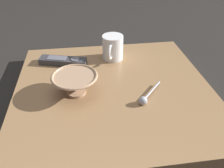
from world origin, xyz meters
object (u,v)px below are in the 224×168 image
object	(u,v)px
teaspoon	(145,99)
tv_remote_near	(63,61)
cereal_bowl	(75,83)
coffee_mug	(113,48)

from	to	relation	value
teaspoon	tv_remote_near	world-z (taller)	same
cereal_bowl	tv_remote_near	xyz separation A→B (m)	(-0.19, -0.05, -0.03)
cereal_bowl	tv_remote_near	size ratio (longest dim) A/B	0.78
coffee_mug	tv_remote_near	size ratio (longest dim) A/B	0.61
cereal_bowl	teaspoon	xyz separation A→B (m)	(0.08, 0.21, -0.03)
cereal_bowl	tv_remote_near	bearing A→B (deg)	-166.00
cereal_bowl	coffee_mug	xyz separation A→B (m)	(-0.21, 0.15, 0.01)
coffee_mug	tv_remote_near	xyz separation A→B (m)	(0.02, -0.20, -0.04)
teaspoon	coffee_mug	bearing A→B (deg)	-168.36
teaspoon	tv_remote_near	distance (m)	0.37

